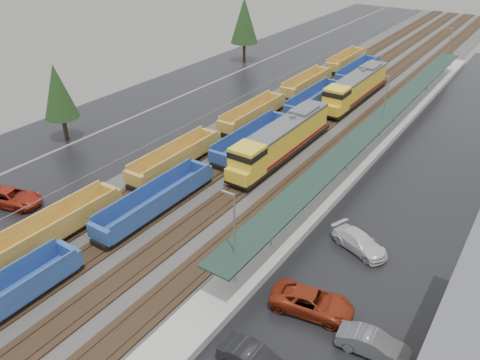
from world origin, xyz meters
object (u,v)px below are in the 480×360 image
object	(u,v)px
well_string_blue	(210,167)
parked_car_east_c	(360,242)
parked_car_east_b	(312,302)
well_string_yellow	(176,159)
locomotive_trail	(355,88)
parked_car_west_c	(12,197)
parked_car_east_e	(373,344)
locomotive_lead	(280,141)

from	to	relation	value
well_string_blue	parked_car_east_c	distance (m)	17.45
parked_car_east_b	well_string_yellow	bearing A→B (deg)	53.59
locomotive_trail	well_string_blue	bearing A→B (deg)	-98.05
parked_car_west_c	parked_car_east_b	bearing A→B (deg)	-100.84
well_string_yellow	parked_car_east_c	bearing A→B (deg)	-6.14
parked_car_east_e	parked_car_east_c	bearing A→B (deg)	19.84
locomotive_trail	parked_car_east_b	bearing A→B (deg)	-71.67
parked_car_west_c	parked_car_east_e	size ratio (longest dim) A/B	1.28
parked_car_west_c	parked_car_east_c	size ratio (longest dim) A/B	1.15
well_string_blue	parked_car_east_c	size ratio (longest dim) A/B	18.93
well_string_yellow	parked_car_east_e	world-z (taller)	well_string_yellow
well_string_yellow	well_string_blue	xyz separation A→B (m)	(4.00, 0.65, -0.01)
locomotive_trail	parked_car_east_e	size ratio (longest dim) A/B	4.18
locomotive_lead	parked_car_east_e	size ratio (longest dim) A/B	4.18
well_string_blue	parked_car_east_b	xyz separation A→B (m)	(17.05, -11.11, -0.33)
locomotive_lead	locomotive_trail	distance (m)	21.00
locomotive_lead	locomotive_trail	bearing A→B (deg)	90.00
parked_car_west_c	locomotive_trail	bearing A→B (deg)	-38.02
locomotive_lead	parked_car_east_e	distance (m)	26.36
parked_car_east_e	well_string_yellow	bearing A→B (deg)	59.62
well_string_blue	locomotive_lead	bearing A→B (deg)	61.24
well_string_yellow	well_string_blue	distance (m)	4.05
locomotive_lead	well_string_yellow	world-z (taller)	locomotive_lead
parked_car_east_c	parked_car_east_e	world-z (taller)	parked_car_east_e
locomotive_lead	parked_car_west_c	distance (m)	27.07
well_string_yellow	parked_car_east_b	xyz separation A→B (m)	(21.05, -10.46, -0.33)
well_string_blue	parked_car_west_c	distance (m)	18.81
parked_car_east_c	locomotive_trail	bearing A→B (deg)	44.25
locomotive_trail	parked_car_east_b	xyz separation A→B (m)	(13.05, -39.40, -1.47)
well_string_yellow	locomotive_lead	bearing A→B (deg)	44.79
locomotive_lead	parked_car_east_c	bearing A→B (deg)	-37.75
locomotive_trail	parked_car_east_e	xyz separation A→B (m)	(17.72, -40.45, -1.52)
well_string_yellow	parked_car_west_c	bearing A→B (deg)	-119.42
locomotive_lead	parked_car_west_c	size ratio (longest dim) A/B	3.26
locomotive_lead	parked_car_east_c	world-z (taller)	locomotive_lead
well_string_yellow	parked_car_west_c	distance (m)	16.01
locomotive_lead	locomotive_trail	size ratio (longest dim) A/B	1.00
well_string_yellow	parked_car_west_c	world-z (taller)	well_string_yellow
locomotive_trail	parked_car_east_c	xyz separation A→B (m)	(13.20, -31.22, -1.53)
locomotive_trail	parked_car_east_c	distance (m)	33.93
parked_car_west_c	parked_car_east_c	xyz separation A→B (m)	(29.06, 11.66, -0.07)
locomotive_lead	parked_car_west_c	bearing A→B (deg)	-125.94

